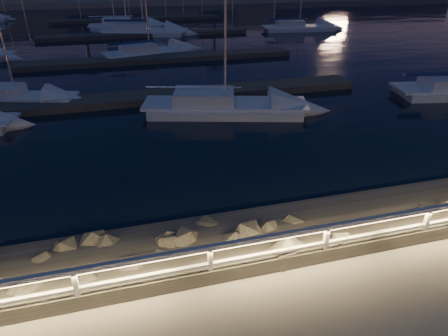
{
  "coord_description": "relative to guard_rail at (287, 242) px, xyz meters",
  "views": [
    {
      "loc": [
        -3.59,
        -7.08,
        6.91
      ],
      "look_at": [
        -0.58,
        4.0,
        0.83
      ],
      "focal_mm": 32.0,
      "sensor_mm": 36.0,
      "label": 1
    }
  ],
  "objects": [
    {
      "name": "guard_rail",
      "position": [
        0.0,
        0.0,
        0.0
      ],
      "size": [
        44.11,
        0.12,
        1.06
      ],
      "color": "white",
      "rests_on": "ground"
    },
    {
      "name": "riprap",
      "position": [
        -0.04,
        1.3,
        -0.95
      ],
      "size": [
        37.74,
        3.04,
        1.4
      ],
      "color": "#636055",
      "rests_on": "ground"
    },
    {
      "name": "sailboat_n",
      "position": [
        -1.87,
        43.09,
        -0.9
      ],
      "size": [
        8.84,
        3.61,
        14.64
      ],
      "rotation": [
        0.0,
        0.0,
        -0.12
      ],
      "color": "silver",
      "rests_on": "ground"
    },
    {
      "name": "sailboat_l",
      "position": [
        17.26,
        37.14,
        -0.95
      ],
      "size": [
        8.69,
        3.73,
        14.24
      ],
      "rotation": [
        0.0,
        0.0,
        -0.15
      ],
      "color": "silver",
      "rests_on": "ground"
    },
    {
      "name": "sailboat_c",
      "position": [
        1.72,
        12.87,
        -0.92
      ],
      "size": [
        9.07,
        4.83,
        14.83
      ],
      "rotation": [
        0.0,
        0.0,
        -0.28
      ],
      "color": "silver",
      "rests_on": "ground"
    },
    {
      "name": "harbor_water",
      "position": [
        0.07,
        31.22,
        -1.74
      ],
      "size": [
        400.0,
        440.0,
        0.6
      ],
      "color": "black",
      "rests_on": "ground"
    },
    {
      "name": "sailboat_k",
      "position": [
        -0.31,
        38.81,
        -0.91
      ],
      "size": [
        9.55,
        5.29,
        15.63
      ],
      "rotation": [
        0.0,
        0.0,
        -0.31
      ],
      "color": "silver",
      "rests_on": "ground"
    },
    {
      "name": "sailboat_g",
      "position": [
        -0.74,
        27.93,
        -0.96
      ],
      "size": [
        8.01,
        4.02,
        13.1
      ],
      "rotation": [
        0.0,
        0.0,
        0.24
      ],
      "color": "silver",
      "rests_on": "ground"
    },
    {
      "name": "ground",
      "position": [
        0.07,
        0.0,
        -0.77
      ],
      "size": [
        400.0,
        400.0,
        0.0
      ],
      "primitive_type": "plane",
      "color": "gray",
      "rests_on": "ground"
    },
    {
      "name": "sailboat_f",
      "position": [
        -9.39,
        17.48,
        -0.97
      ],
      "size": [
        6.99,
        3.84,
        11.5
      ],
      "rotation": [
        0.0,
        0.0,
        -0.3
      ],
      "color": "silver",
      "rests_on": "ground"
    },
    {
      "name": "floating_docks",
      "position": [
        0.07,
        32.5,
        -1.17
      ],
      "size": [
        22.0,
        36.0,
        0.4
      ],
      "color": "#4E4741",
      "rests_on": "ground"
    }
  ]
}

